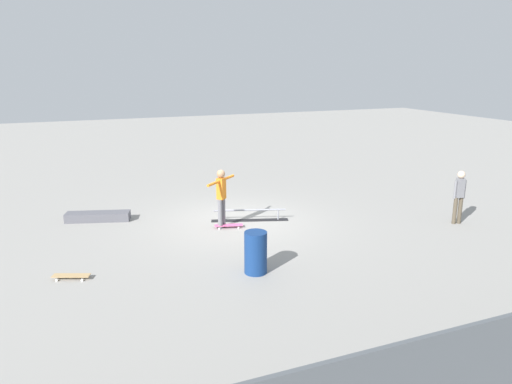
{
  "coord_description": "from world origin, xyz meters",
  "views": [
    {
      "loc": [
        4.48,
        12.62,
        4.48
      ],
      "look_at": [
        -0.42,
        0.5,
        1.0
      ],
      "focal_mm": 33.52,
      "sensor_mm": 36.0,
      "label": 1
    }
  ],
  "objects_px": {
    "skateboard_main": "(229,225)",
    "bystander_grey_shirt": "(459,194)",
    "skate_ledge": "(98,217)",
    "trash_bin": "(256,252)",
    "skater_main": "(221,194)",
    "loose_skateboard_natural": "(71,276)",
    "grind_rail": "(250,216)"
  },
  "relations": [
    {
      "from": "loose_skateboard_natural",
      "to": "trash_bin",
      "type": "distance_m",
      "value": 4.03
    },
    {
      "from": "skate_ledge",
      "to": "trash_bin",
      "type": "height_order",
      "value": "trash_bin"
    },
    {
      "from": "skate_ledge",
      "to": "skater_main",
      "type": "bearing_deg",
      "value": 148.68
    },
    {
      "from": "grind_rail",
      "to": "loose_skateboard_natural",
      "type": "relative_size",
      "value": 2.75
    },
    {
      "from": "loose_skateboard_natural",
      "to": "trash_bin",
      "type": "xyz_separation_m",
      "value": [
        -3.83,
        1.19,
        0.4
      ]
    },
    {
      "from": "skate_ledge",
      "to": "skater_main",
      "type": "relative_size",
      "value": 1.1
    },
    {
      "from": "skater_main",
      "to": "trash_bin",
      "type": "distance_m",
      "value": 3.24
    },
    {
      "from": "skate_ledge",
      "to": "trash_bin",
      "type": "relative_size",
      "value": 1.94
    },
    {
      "from": "bystander_grey_shirt",
      "to": "trash_bin",
      "type": "distance_m",
      "value": 6.8
    },
    {
      "from": "trash_bin",
      "to": "skate_ledge",
      "type": "bearing_deg",
      "value": -60.0
    },
    {
      "from": "skater_main",
      "to": "loose_skateboard_natural",
      "type": "xyz_separation_m",
      "value": [
        4.08,
        2.01,
        -0.9
      ]
    },
    {
      "from": "grind_rail",
      "to": "skateboard_main",
      "type": "xyz_separation_m",
      "value": [
        0.8,
        0.4,
        -0.08
      ]
    },
    {
      "from": "bystander_grey_shirt",
      "to": "trash_bin",
      "type": "xyz_separation_m",
      "value": [
        6.72,
        0.97,
        -0.41
      ]
    },
    {
      "from": "skater_main",
      "to": "skate_ledge",
      "type": "bearing_deg",
      "value": 107.57
    },
    {
      "from": "skater_main",
      "to": "grind_rail",
      "type": "bearing_deg",
      "value": -23.78
    },
    {
      "from": "skate_ledge",
      "to": "bystander_grey_shirt",
      "type": "bearing_deg",
      "value": 156.66
    },
    {
      "from": "skateboard_main",
      "to": "bystander_grey_shirt",
      "type": "relative_size",
      "value": 0.52
    },
    {
      "from": "trash_bin",
      "to": "skateboard_main",
      "type": "bearing_deg",
      "value": -97.71
    },
    {
      "from": "skater_main",
      "to": "skateboard_main",
      "type": "distance_m",
      "value": 0.93
    },
    {
      "from": "loose_skateboard_natural",
      "to": "bystander_grey_shirt",
      "type": "bearing_deg",
      "value": 20.49
    },
    {
      "from": "skater_main",
      "to": "loose_skateboard_natural",
      "type": "height_order",
      "value": "skater_main"
    },
    {
      "from": "skate_ledge",
      "to": "trash_bin",
      "type": "bearing_deg",
      "value": 120.0
    },
    {
      "from": "grind_rail",
      "to": "skater_main",
      "type": "relative_size",
      "value": 1.34
    },
    {
      "from": "skater_main",
      "to": "trash_bin",
      "type": "bearing_deg",
      "value": -135.58
    },
    {
      "from": "grind_rail",
      "to": "trash_bin",
      "type": "height_order",
      "value": "trash_bin"
    },
    {
      "from": "skateboard_main",
      "to": "trash_bin",
      "type": "xyz_separation_m",
      "value": [
        0.42,
        3.1,
        0.4
      ]
    },
    {
      "from": "bystander_grey_shirt",
      "to": "loose_skateboard_natural",
      "type": "height_order",
      "value": "bystander_grey_shirt"
    },
    {
      "from": "loose_skateboard_natural",
      "to": "trash_bin",
      "type": "bearing_deg",
      "value": 4.43
    },
    {
      "from": "grind_rail",
      "to": "skateboard_main",
      "type": "relative_size",
      "value": 2.73
    },
    {
      "from": "skater_main",
      "to": "skateboard_main",
      "type": "relative_size",
      "value": 2.04
    },
    {
      "from": "trash_bin",
      "to": "grind_rail",
      "type": "bearing_deg",
      "value": -109.21
    },
    {
      "from": "skateboard_main",
      "to": "trash_bin",
      "type": "height_order",
      "value": "trash_bin"
    }
  ]
}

